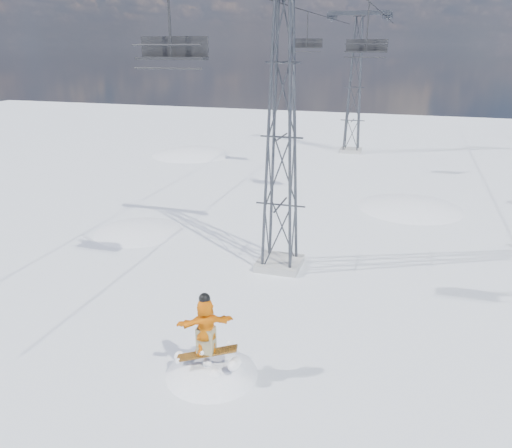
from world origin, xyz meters
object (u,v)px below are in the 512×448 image
(snowboarder_jump, at_px, (213,420))
(lift_chair_near, at_px, (172,50))
(lift_tower_far, at_px, (355,88))
(lift_tower_near, at_px, (282,138))

(snowboarder_jump, xyz_separation_m, lift_chair_near, (-2.17, 3.02, 10.35))
(lift_tower_far, bearing_deg, snowboarder_jump, -90.05)
(lift_tower_far, distance_m, snowboarder_jump, 33.42)
(lift_tower_near, bearing_deg, lift_tower_far, 90.00)
(lift_tower_far, distance_m, lift_chair_near, 29.89)
(snowboarder_jump, bearing_deg, lift_tower_near, 89.80)
(lift_tower_far, bearing_deg, lift_tower_near, -90.00)
(lift_tower_near, height_order, snowboarder_jump, lift_tower_near)
(lift_tower_near, xyz_separation_m, lift_tower_far, (0.00, 25.00, 0.00))
(snowboarder_jump, distance_m, lift_chair_near, 11.00)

